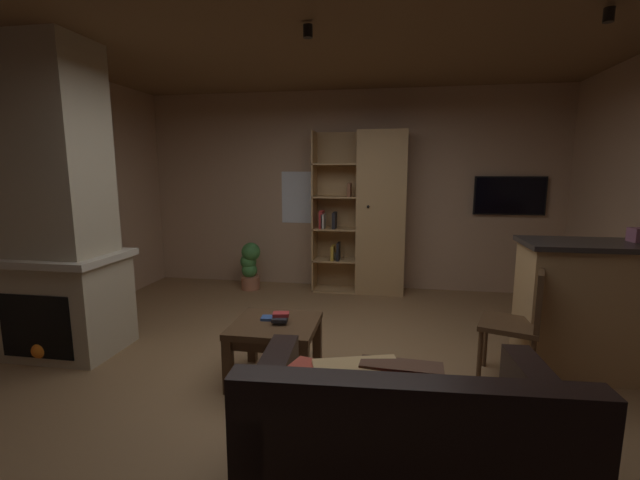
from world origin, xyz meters
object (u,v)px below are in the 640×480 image
at_px(tissue_box, 639,235).
at_px(table_book_2, 281,314).
at_px(bookshelf_cabinet, 374,214).
at_px(wall_mounted_tv, 510,196).
at_px(table_book_0, 270,318).
at_px(stone_fireplace, 56,218).
at_px(coffee_table, 275,333).
at_px(leather_couch, 398,449).
at_px(potted_floor_plant, 250,265).
at_px(kitchen_bar_counter, 617,310).
at_px(table_book_1, 280,320).
at_px(dining_chair, 521,318).

bearing_deg(tissue_box, table_book_2, -168.00).
xyz_separation_m(bookshelf_cabinet, wall_mounted_tv, (1.74, 0.21, 0.25)).
relative_size(table_book_0, wall_mounted_tv, 0.15).
xyz_separation_m(stone_fireplace, coffee_table, (2.03, -0.20, -0.85)).
bearing_deg(leather_couch, potted_floor_plant, 118.92).
bearing_deg(coffee_table, kitchen_bar_counter, 11.35).
height_order(table_book_2, potted_floor_plant, potted_floor_plant).
bearing_deg(coffee_table, wall_mounted_tv, 49.51).
relative_size(kitchen_bar_counter, table_book_1, 12.54).
distance_m(leather_couch, table_book_0, 1.58).
height_order(table_book_1, potted_floor_plant, potted_floor_plant).
xyz_separation_m(table_book_2, wall_mounted_tv, (2.35, 2.79, 0.79)).
bearing_deg(kitchen_bar_counter, table_book_2, -168.86).
bearing_deg(coffee_table, table_book_0, 135.72).
distance_m(bookshelf_cabinet, table_book_2, 2.70).
height_order(table_book_1, dining_chair, dining_chair).
relative_size(table_book_0, dining_chair, 0.14).
distance_m(stone_fireplace, kitchen_bar_counter, 4.77).
distance_m(coffee_table, dining_chair, 1.90).
xyz_separation_m(stone_fireplace, bookshelf_cabinet, (2.69, 2.40, -0.16)).
relative_size(stone_fireplace, kitchen_bar_counter, 1.83).
xyz_separation_m(kitchen_bar_counter, tissue_box, (0.13, 0.07, 0.60)).
relative_size(kitchen_bar_counter, leather_couch, 0.98).
distance_m(table_book_0, dining_chair, 1.95).
relative_size(kitchen_bar_counter, dining_chair, 1.62).
height_order(stone_fireplace, table_book_1, stone_fireplace).
relative_size(stone_fireplace, leather_couch, 1.79).
bearing_deg(table_book_0, table_book_1, -39.06).
relative_size(table_book_2, wall_mounted_tv, 0.14).
xyz_separation_m(stone_fireplace, potted_floor_plant, (0.98, 2.24, -0.88)).
relative_size(potted_floor_plant, wall_mounted_tv, 0.74).
bearing_deg(bookshelf_cabinet, wall_mounted_tv, 6.90).
relative_size(tissue_box, leather_couch, 0.08).
distance_m(tissue_box, leather_couch, 2.69).
bearing_deg(tissue_box, stone_fireplace, -175.23).
bearing_deg(table_book_1, leather_couch, -51.67).
bearing_deg(stone_fireplace, table_book_2, -5.02).
xyz_separation_m(bookshelf_cabinet, tissue_box, (2.15, -1.99, 0.08)).
relative_size(tissue_box, table_book_2, 0.96).
distance_m(table_book_0, table_book_2, 0.12).
relative_size(coffee_table, table_book_2, 5.24).
xyz_separation_m(coffee_table, potted_floor_plant, (-1.05, 2.44, -0.03)).
height_order(coffee_table, table_book_1, table_book_1).
bearing_deg(tissue_box, table_book_0, -169.19).
height_order(stone_fireplace, bookshelf_cabinet, stone_fireplace).
distance_m(leather_couch, dining_chair, 1.71).
bearing_deg(dining_chair, tissue_box, 20.60).
bearing_deg(bookshelf_cabinet, coffee_table, -104.15).
height_order(potted_floor_plant, wall_mounted_tv, wall_mounted_tv).
xyz_separation_m(kitchen_bar_counter, table_book_0, (-2.74, -0.48, -0.07)).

